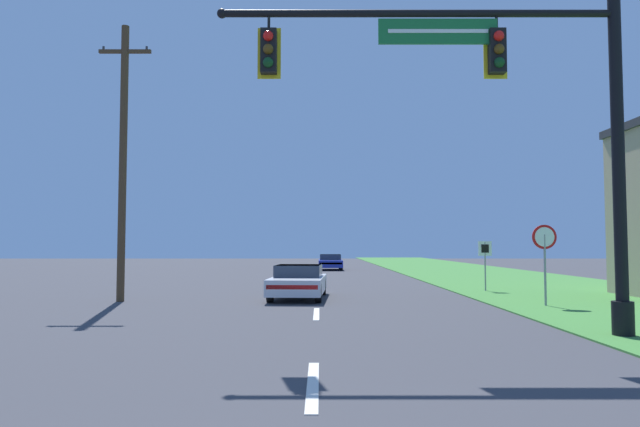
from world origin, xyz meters
TOP-DOWN VIEW (x-y plane):
  - grass_verge_right at (10.50, 30.00)m, footprint 10.00×110.00m
  - road_center_line at (0.00, 22.00)m, footprint 0.16×34.80m
  - signal_mast at (4.30, 10.03)m, footprint 8.73×0.47m
  - car_ahead at (-0.68, 18.69)m, footprint 2.07×4.53m
  - far_car at (0.90, 42.41)m, footprint 1.82×4.23m
  - stop_sign at (7.09, 15.85)m, footprint 0.76×0.07m
  - route_sign_post at (6.92, 21.67)m, footprint 0.55×0.06m
  - utility_pole_near at (-6.67, 17.51)m, footprint 1.80×0.26m

SIDE VIEW (x-z plane):
  - road_center_line at x=0.00m, z-range 0.00..0.01m
  - grass_verge_right at x=10.50m, z-range 0.00..0.04m
  - far_car at x=0.90m, z-range 0.01..1.20m
  - car_ahead at x=-0.68m, z-range 0.01..1.20m
  - route_sign_post at x=6.92m, z-range 0.51..2.54m
  - stop_sign at x=7.09m, z-range 0.61..3.12m
  - signal_mast at x=4.30m, z-range 0.83..8.54m
  - utility_pole_near at x=-6.67m, z-range 0.16..9.68m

